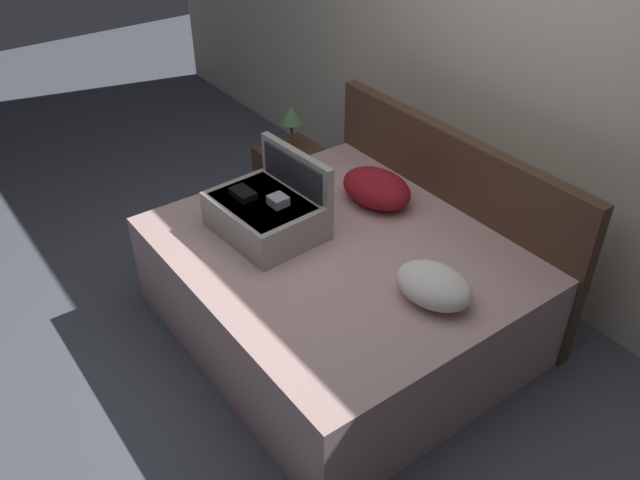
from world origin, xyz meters
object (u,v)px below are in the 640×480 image
(pillow_center_head, at_px, (377,188))
(nightstand, at_px, (293,180))
(hard_case_large, at_px, (268,211))
(bed, at_px, (337,290))
(pillow_near_headboard, at_px, (434,285))
(table_lamp, at_px, (291,116))

(pillow_center_head, height_order, nightstand, pillow_center_head)
(hard_case_large, height_order, pillow_center_head, hard_case_large)
(bed, bearing_deg, pillow_center_head, 116.63)
(hard_case_large, height_order, nightstand, hard_case_large)
(pillow_near_headboard, relative_size, table_lamp, 1.15)
(bed, relative_size, pillow_near_headboard, 4.82)
(bed, height_order, pillow_center_head, pillow_center_head)
(pillow_center_head, bearing_deg, nightstand, 175.40)
(pillow_center_head, bearing_deg, bed, -63.37)
(bed, relative_size, nightstand, 3.89)
(pillow_near_headboard, bearing_deg, table_lamp, 166.65)
(bed, distance_m, pillow_near_headboard, 0.71)
(hard_case_large, distance_m, pillow_near_headboard, 1.00)
(table_lamp, bearing_deg, nightstand, 0.00)
(bed, distance_m, hard_case_large, 0.58)
(bed, xyz_separation_m, hard_case_large, (-0.35, -0.21, 0.41))
(bed, xyz_separation_m, pillow_near_headboard, (0.59, 0.10, 0.37))
(pillow_center_head, bearing_deg, pillow_near_headboard, -23.01)
(bed, height_order, hard_case_large, hard_case_large)
(pillow_near_headboard, bearing_deg, bed, -169.99)
(pillow_center_head, height_order, table_lamp, table_lamp)
(pillow_center_head, distance_m, table_lamp, 0.98)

